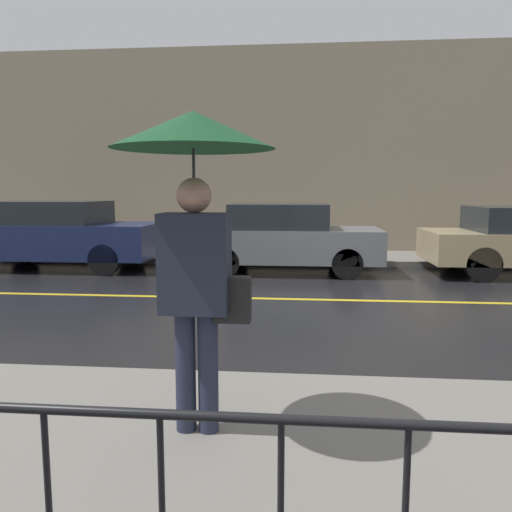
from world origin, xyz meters
TOP-DOWN VIEW (x-y plane):
  - ground_plane at (0.00, 0.00)m, footprint 80.00×80.00m
  - sidewalk_near at (0.00, -5.20)m, footprint 28.00×2.97m
  - sidewalk_far at (0.00, 4.81)m, footprint 28.00×2.18m
  - lane_marking at (0.00, 0.00)m, footprint 25.20×0.12m
  - building_storefront at (0.00, 6.05)m, footprint 28.00×0.30m
  - pedestrian at (-1.46, -4.84)m, footprint 1.05×1.05m
  - car_navy at (-6.30, 2.80)m, footprint 4.40×1.87m
  - car_grey at (-1.16, 2.80)m, footprint 4.00×1.83m

SIDE VIEW (x-z plane):
  - ground_plane at x=0.00m, z-range 0.00..0.00m
  - lane_marking at x=0.00m, z-range 0.00..0.01m
  - sidewalk_near at x=0.00m, z-range 0.00..0.13m
  - sidewalk_far at x=0.00m, z-range 0.00..0.13m
  - car_grey at x=-1.16m, z-range 0.01..1.50m
  - car_navy at x=-6.30m, z-range 0.02..1.55m
  - pedestrian at x=-1.46m, z-range 0.74..2.86m
  - building_storefront at x=0.00m, z-range 0.00..5.66m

